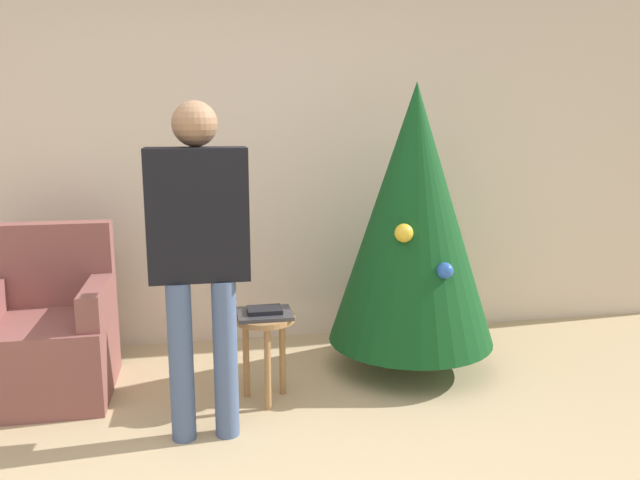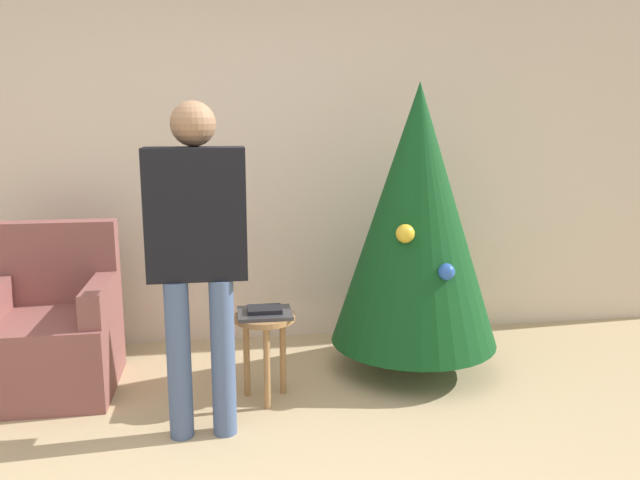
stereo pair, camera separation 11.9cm
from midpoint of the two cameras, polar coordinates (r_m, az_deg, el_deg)
The scene contains 7 objects.
wall_back at distance 4.40m, azimuth -8.18°, elevation 7.99°, with size 8.00×0.06×2.70m.
christmas_tree at distance 3.87m, azimuth 9.67°, elevation 2.19°, with size 1.04×1.04×1.79m.
armchair at distance 4.00m, azimuth -22.58°, elevation -7.90°, with size 0.72×0.73×0.96m.
person_standing at distance 3.08m, azimuth -10.09°, elevation 0.18°, with size 0.49×0.57×1.66m.
side_stool at distance 3.54m, azimuth -4.09°, elevation -8.40°, with size 0.34×0.34×0.50m.
laptop at distance 3.50m, azimuth -4.11°, elevation -6.69°, with size 0.30×0.26×0.02m.
book at distance 3.50m, azimuth -4.12°, elevation -6.35°, with size 0.19×0.14×0.02m.
Camera 2 is at (0.01, -2.17, 1.58)m, focal length 35.00 mm.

